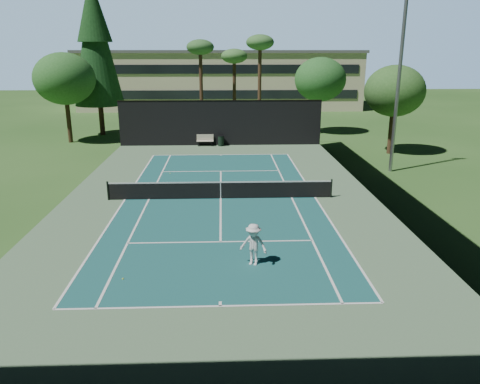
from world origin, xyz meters
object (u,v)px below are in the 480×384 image
(tennis_ball_b, at_px, (226,189))
(park_bench, at_px, (205,140))
(tennis_ball_c, at_px, (236,186))
(tennis_ball_d, at_px, (170,173))
(tennis_net, at_px, (221,189))
(tennis_ball_a, at_px, (123,279))
(player, at_px, (253,245))
(trash_bin, at_px, (221,141))

(tennis_ball_b, relative_size, park_bench, 0.04)
(tennis_ball_c, distance_m, tennis_ball_d, 5.62)
(tennis_net, relative_size, tennis_ball_d, 213.15)
(tennis_ball_a, height_order, tennis_ball_c, tennis_ball_c)
(tennis_net, bearing_deg, player, -81.45)
(tennis_ball_c, bearing_deg, player, -88.30)
(tennis_ball_d, height_order, trash_bin, trash_bin)
(tennis_ball_a, bearing_deg, player, 12.65)
(player, relative_size, trash_bin, 1.82)
(tennis_ball_d, bearing_deg, tennis_ball_b, -45.85)
(player, height_order, park_bench, player)
(tennis_net, bearing_deg, tennis_ball_b, 80.24)
(player, bearing_deg, tennis_ball_a, -145.11)
(player, relative_size, tennis_ball_d, 28.36)
(tennis_ball_b, height_order, tennis_ball_c, tennis_ball_c)
(tennis_ball_b, distance_m, park_bench, 14.00)
(player, relative_size, tennis_ball_a, 25.42)
(tennis_net, xyz_separation_m, tennis_ball_d, (-3.52, 5.87, -0.53))
(tennis_ball_b, bearing_deg, tennis_ball_d, 134.15)
(tennis_ball_b, xyz_separation_m, trash_bin, (-0.32, 13.74, 0.45))
(tennis_ball_b, xyz_separation_m, park_bench, (-1.74, 13.89, 0.52))
(tennis_ball_c, distance_m, trash_bin, 13.18)
(player, xyz_separation_m, tennis_ball_b, (-0.98, 10.63, -0.83))
(player, distance_m, park_bench, 24.67)
(player, bearing_deg, tennis_ball_d, 130.56)
(tennis_ball_d, bearing_deg, tennis_net, -59.07)
(tennis_ball_c, bearing_deg, park_bench, 100.18)
(player, height_order, trash_bin, player)
(tennis_net, xyz_separation_m, tennis_ball_b, (0.33, 1.91, -0.53))
(player, bearing_deg, tennis_net, 120.79)
(tennis_ball_a, xyz_separation_m, tennis_ball_d, (0.11, 15.70, -0.00))
(tennis_net, height_order, player, player)
(tennis_ball_c, bearing_deg, tennis_ball_d, 143.18)
(tennis_ball_a, bearing_deg, tennis_ball_d, 89.61)
(player, xyz_separation_m, tennis_ball_d, (-4.83, 14.59, -0.83))
(tennis_ball_b, bearing_deg, park_bench, 97.13)
(tennis_net, height_order, tennis_ball_d, tennis_net)
(tennis_ball_a, distance_m, tennis_ball_d, 15.70)
(tennis_ball_a, height_order, park_bench, park_bench)
(tennis_ball_b, distance_m, trash_bin, 13.75)
(player, distance_m, trash_bin, 24.40)
(tennis_ball_b, height_order, park_bench, park_bench)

